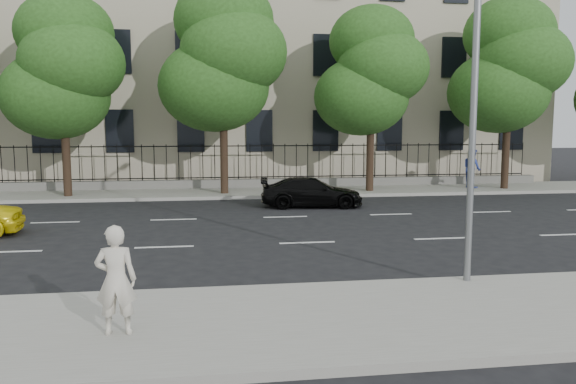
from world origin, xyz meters
The scene contains 14 objects.
ground centered at (0.00, 0.00, 0.00)m, with size 120.00×120.00×0.00m, color black.
near_sidewalk centered at (0.00, -4.00, 0.07)m, with size 60.00×4.00×0.15m, color gray.
far_sidewalk centered at (0.00, 14.00, 0.07)m, with size 60.00×4.00×0.15m, color gray.
lane_markings centered at (0.00, 4.75, 0.01)m, with size 49.60×4.62×0.01m, color silver, non-canonical shape.
masonry_building centered at (0.00, 22.95, 9.02)m, with size 34.60×12.11×18.50m.
iron_fence centered at (0.00, 15.70, 0.65)m, with size 30.00×0.50×2.20m.
street_light centered at (2.50, -1.77, 5.15)m, with size 0.25×3.32×8.05m.
tree_b centered at (-8.96, 13.36, 5.84)m, with size 5.53×5.12×8.97m.
tree_c centered at (-1.96, 13.36, 6.41)m, with size 5.89×5.50×9.80m.
tree_d centered at (5.04, 13.36, 5.84)m, with size 5.34×4.94×8.84m.
tree_e centered at (12.04, 13.36, 6.20)m, with size 5.71×5.31×9.46m.
black_sedan centered at (1.40, 9.32, 0.60)m, with size 1.68×4.14×1.20m, color black.
woman_near centered at (-4.21, -4.33, 1.00)m, with size 0.62×0.41×1.71m, color beige.
pedestrian_far centered at (10.49, 13.70, 1.15)m, with size 0.97×0.75×1.99m, color #2E3F9A.
Camera 1 is at (-2.80, -12.97, 3.38)m, focal length 35.00 mm.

